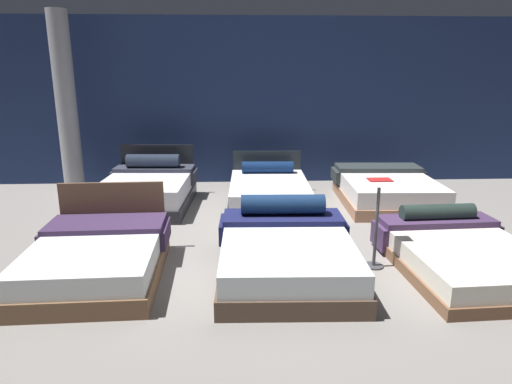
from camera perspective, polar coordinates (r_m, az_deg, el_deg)
ground_plane at (r=6.52m, az=2.98°, el=-6.44°), size 18.00×18.00×0.02m
showroom_back_wall at (r=9.84m, az=0.96°, el=11.36°), size 18.00×0.06×3.50m
bed_0 at (r=5.69m, az=-19.46°, el=-7.83°), size 1.57×1.99×0.95m
bed_1 at (r=5.46m, az=3.87°, el=-7.75°), size 1.69×2.13×0.81m
bed_2 at (r=6.11m, az=24.79°, el=-7.26°), size 1.71×2.20×0.64m
bed_3 at (r=8.39m, az=-13.58°, el=0.26°), size 1.66×2.09×0.98m
bed_4 at (r=8.27m, az=1.65°, el=0.02°), size 1.53×2.19×0.83m
bed_5 at (r=8.66m, az=16.27°, el=0.25°), size 1.79×2.21×0.58m
price_sign at (r=5.76m, az=14.97°, el=-5.11°), size 0.28×0.24×1.13m
support_pillar at (r=9.55m, az=-22.94°, el=10.09°), size 0.39×0.39×3.50m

